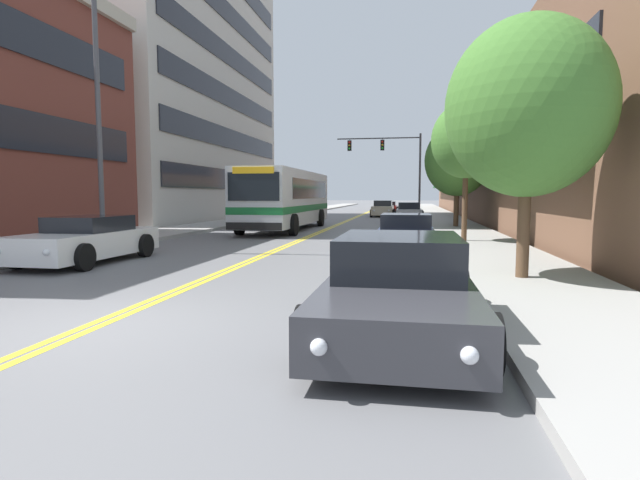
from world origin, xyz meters
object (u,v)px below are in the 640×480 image
object	(u,v)px
car_champagne_moving_lead	(383,209)
traffic_signal_mast	(392,157)
car_navy_parked_right_mid	(406,235)
car_red_moving_second	(388,207)
car_white_parked_left_mid	(87,240)
car_silver_parked_right_far	(409,211)
car_dark_grey_parked_right_foreground	(399,288)
car_slate_blue_parked_left_far	(299,210)
street_tree_right_near	(528,108)
street_tree_right_far	(457,161)
street_lamp_left_near	(107,98)
street_tree_right_mid	(466,140)
city_bus	(287,197)

from	to	relation	value
car_champagne_moving_lead	traffic_signal_mast	distance (m)	4.86
car_navy_parked_right_mid	car_red_moving_second	distance (m)	36.01
car_white_parked_left_mid	car_silver_parked_right_far	size ratio (longest dim) A/B	1.11
car_dark_grey_parked_right_foreground	traffic_signal_mast	bearing A→B (deg)	92.29
car_red_moving_second	car_slate_blue_parked_left_far	bearing A→B (deg)	-116.48
street_tree_right_near	car_white_parked_left_mid	bearing A→B (deg)	172.70
car_red_moving_second	street_tree_right_far	distance (m)	24.63
car_dark_grey_parked_right_foreground	car_red_moving_second	bearing A→B (deg)	92.66
street_lamp_left_near	car_silver_parked_right_far	bearing A→B (deg)	69.52
car_navy_parked_right_mid	street_lamp_left_near	xyz separation A→B (m)	(-9.27, -1.70, 4.30)
car_white_parked_left_mid	street_tree_right_mid	distance (m)	13.20
car_red_moving_second	street_lamp_left_near	size ratio (longest dim) A/B	0.57
car_slate_blue_parked_left_far	street_lamp_left_near	distance (m)	24.91
car_slate_blue_parked_left_far	street_tree_right_mid	distance (m)	22.75
city_bus	street_tree_right_far	size ratio (longest dim) A/B	2.09
car_navy_parked_right_mid	car_champagne_moving_lead	world-z (taller)	car_champagne_moving_lead
car_champagne_moving_lead	street_tree_right_near	size ratio (longest dim) A/B	0.92
car_white_parked_left_mid	car_silver_parked_right_far	xyz separation A→B (m)	(8.68, 27.12, -0.02)
traffic_signal_mast	street_tree_right_far	size ratio (longest dim) A/B	1.35
car_slate_blue_parked_left_far	street_tree_right_mid	world-z (taller)	street_tree_right_mid
car_dark_grey_parked_right_foreground	street_lamp_left_near	distance (m)	12.80
street_tree_right_near	car_navy_parked_right_mid	bearing A→B (deg)	114.76
traffic_signal_mast	street_tree_right_far	xyz separation A→B (m)	(4.13, -16.61, -1.45)
car_red_moving_second	car_navy_parked_right_mid	bearing A→B (deg)	-86.63
car_navy_parked_right_mid	car_silver_parked_right_far	xyz separation A→B (m)	(0.05, 23.24, 0.01)
street_tree_right_mid	street_tree_right_far	distance (m)	8.94
street_lamp_left_near	traffic_signal_mast	bearing A→B (deg)	75.67
car_slate_blue_parked_left_far	car_dark_grey_parked_right_foreground	xyz separation A→B (m)	(8.65, -32.27, -0.02)
car_white_parked_left_mid	street_tree_right_near	xyz separation A→B (m)	(11.07, -1.42, 3.01)
car_dark_grey_parked_right_foreground	car_champagne_moving_lead	distance (m)	36.38
street_tree_right_far	street_lamp_left_near	bearing A→B (deg)	-130.92
car_silver_parked_right_far	street_lamp_left_near	world-z (taller)	street_lamp_left_near
car_slate_blue_parked_left_far	street_tree_right_far	distance (m)	15.93
car_silver_parked_right_far	car_navy_parked_right_mid	bearing A→B (deg)	-90.12
car_red_moving_second	street_tree_right_mid	distance (m)	33.33
traffic_signal_mast	street_tree_right_mid	xyz separation A→B (m)	(3.65, -25.54, -1.29)
traffic_signal_mast	street_tree_right_mid	distance (m)	25.83
city_bus	street_lamp_left_near	bearing A→B (deg)	-104.09
city_bus	car_dark_grey_parked_right_foreground	size ratio (longest dim) A/B	2.33
car_white_parked_left_mid	street_tree_right_near	distance (m)	11.56
car_silver_parked_right_far	street_tree_right_far	bearing A→B (deg)	-77.22
car_slate_blue_parked_left_far	street_tree_right_near	world-z (taller)	street_tree_right_near
street_lamp_left_near	street_tree_right_mid	distance (m)	12.38
car_white_parked_left_mid	car_red_moving_second	bearing A→B (deg)	80.72
car_dark_grey_parked_right_foreground	traffic_signal_mast	size ratio (longest dim) A/B	0.66
street_tree_right_near	street_tree_right_mid	size ratio (longest dim) A/B	1.03
car_dark_grey_parked_right_foreground	traffic_signal_mast	world-z (taller)	traffic_signal_mast
street_tree_right_near	street_lamp_left_near	bearing A→B (deg)	162.91
car_dark_grey_parked_right_foreground	traffic_signal_mast	distance (m)	38.33
car_dark_grey_parked_right_foreground	street_tree_right_near	distance (m)	5.67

